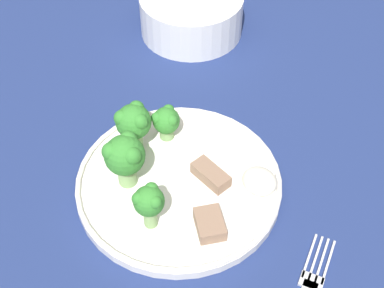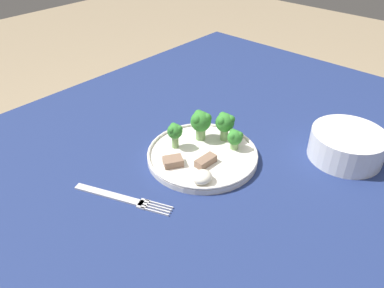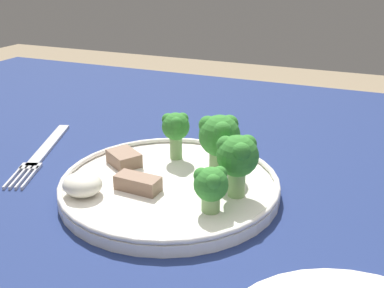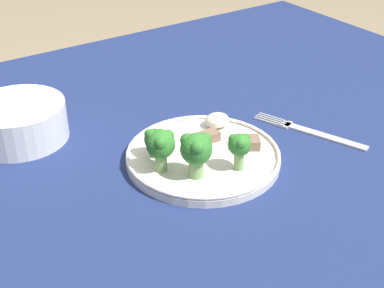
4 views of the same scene
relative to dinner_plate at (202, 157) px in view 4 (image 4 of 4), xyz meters
The scene contains 11 objects.
table 0.10m from the dinner_plate, 84.90° to the left, with size 1.38×1.09×0.74m.
dinner_plate is the anchor object (origin of this frame).
fork 0.20m from the dinner_plate, ahead, with size 0.09×0.19×0.00m.
cream_bowl 0.31m from the dinner_plate, 132.43° to the left, with size 0.16×0.16×0.06m.
broccoli_floret_near_rim_left 0.09m from the dinner_plate, behind, with size 0.04×0.04×0.07m.
broccoli_floret_center_left 0.08m from the dinner_plate, 146.99° to the left, with size 0.03×0.03×0.05m.
broccoli_floret_back_left 0.07m from the dinner_plate, 133.21° to the right, with size 0.05×0.05×0.07m.
broccoli_floret_front_left 0.08m from the dinner_plate, 69.29° to the right, with size 0.03×0.03×0.06m.
meat_slice_front_slice 0.08m from the dinner_plate, 15.89° to the right, with size 0.05×0.05×0.02m.
meat_slice_middle_slice 0.04m from the dinner_plate, 45.73° to the left, with size 0.05×0.02×0.02m.
sauce_dollop 0.10m from the dinner_plate, 39.16° to the left, with size 0.04×0.04×0.02m.
Camera 4 is at (-0.40, -0.59, 1.19)m, focal length 50.00 mm.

